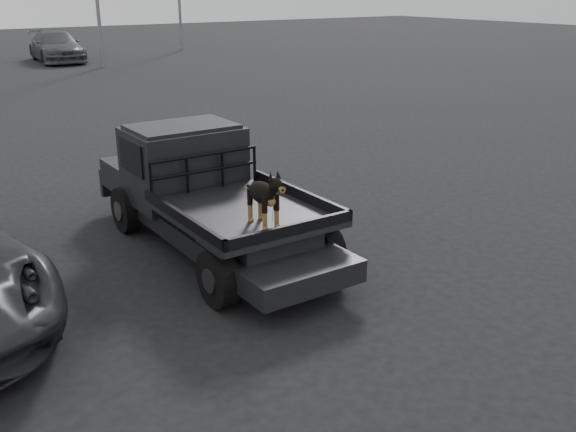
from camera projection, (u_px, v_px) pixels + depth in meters
ground at (229, 302)px, 8.33m from camera, size 120.00×120.00×0.00m
flatbed_ute at (213, 221)px, 9.85m from camera, size 2.00×5.40×0.92m
ute_cab at (183, 152)px, 10.28m from camera, size 1.72×1.30×0.88m
headache_rack at (205, 172)px, 9.76m from camera, size 1.80×0.08×0.55m
dog at (263, 197)px, 8.30m from camera, size 0.32×0.60×0.74m
distant_car_b at (56, 47)px, 34.28m from camera, size 2.57×5.55×1.57m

